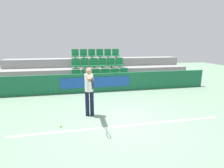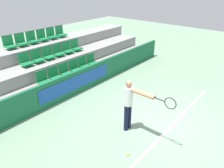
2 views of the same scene
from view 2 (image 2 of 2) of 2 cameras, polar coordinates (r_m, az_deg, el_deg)
name	(u,v)px [view 2 (image 2 of 2)]	position (r m, az deg, el deg)	size (l,w,h in m)	color
ground_plane	(160,123)	(7.26, 12.48, -9.89)	(30.00, 30.00, 0.00)	gray
court_baseline	(170,127)	(7.15, 14.92, -10.81)	(6.38, 0.08, 0.01)	white
barrier_wall	(82,79)	(8.90, -7.72, 1.21)	(11.27, 0.14, 0.95)	#19603D
bleacher_tier_front	(73,80)	(9.43, -10.17, 0.98)	(10.87, 1.07, 0.50)	gray
bleacher_tier_middle	(57,69)	(10.13, -14.26, 3.90)	(10.87, 1.07, 0.99)	gray
bleacher_tier_back	(42,58)	(10.89, -17.83, 6.41)	(10.87, 1.07, 1.49)	gray
stadium_chair_0	(43,79)	(8.65, -17.58, 1.19)	(0.44, 0.40, 0.57)	#333333
stadium_chair_1	(54,75)	(8.91, -14.80, 2.30)	(0.44, 0.40, 0.57)	#333333
stadium_chair_2	(65,71)	(9.19, -12.18, 3.35)	(0.44, 0.40, 0.57)	#333333
stadium_chair_3	(75,67)	(9.49, -9.72, 4.32)	(0.44, 0.40, 0.57)	#333333
stadium_chair_4	(84,64)	(9.82, -7.40, 5.23)	(0.44, 0.40, 0.57)	#333333
stadium_chair_5	(92,61)	(10.16, -5.23, 6.06)	(0.44, 0.40, 0.57)	#333333
stadium_chair_6	(25,61)	(9.35, -21.68, 5.70)	(0.44, 0.40, 0.57)	#333333
stadium_chair_7	(37,57)	(9.59, -18.98, 6.63)	(0.44, 0.40, 0.57)	#333333
stadium_chair_8	(48,54)	(9.85, -16.41, 7.50)	(0.44, 0.40, 0.57)	#333333
stadium_chair_9	(58,51)	(10.13, -13.97, 8.31)	(0.44, 0.40, 0.57)	#333333
stadium_chair_10	(67,49)	(10.44, -11.66, 9.06)	(0.44, 0.40, 0.57)	#333333
stadium_chair_11	(76,46)	(10.76, -9.48, 9.75)	(0.44, 0.40, 0.57)	#333333
stadium_chair_12	(9,44)	(10.14, -25.23, 9.53)	(0.44, 0.40, 0.57)	#333333
stadium_chair_13	(21,41)	(10.36, -22.64, 10.32)	(0.44, 0.40, 0.57)	#333333
stadium_chair_14	(32,39)	(10.60, -20.15, 11.06)	(0.44, 0.40, 0.57)	#333333
stadium_chair_15	(42,36)	(10.87, -17.76, 11.75)	(0.44, 0.40, 0.57)	#333333
stadium_chair_16	(52,34)	(11.15, -15.49, 12.39)	(0.44, 0.40, 0.57)	#333333
stadium_chair_17	(60,32)	(11.45, -13.31, 12.98)	(0.44, 0.40, 0.57)	#333333
tennis_player	(131,102)	(6.28, 4.94, -4.60)	(0.29, 1.57, 1.63)	black
tennis_ball	(128,154)	(6.00, 4.08, -17.87)	(0.07, 0.07, 0.07)	#CCDB33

